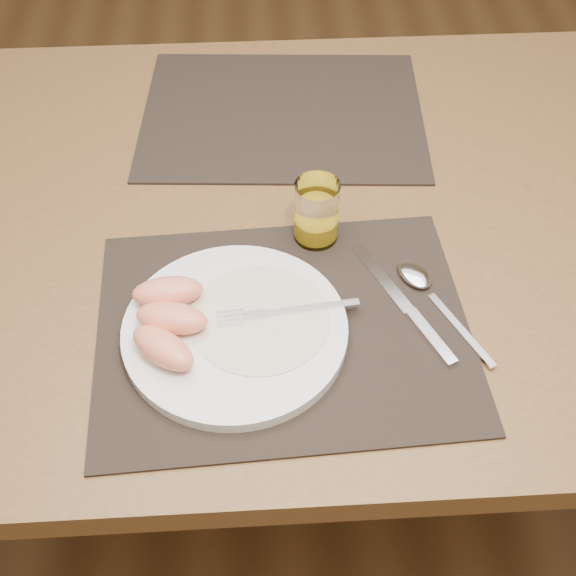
% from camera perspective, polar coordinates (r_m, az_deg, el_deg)
% --- Properties ---
extents(ground, '(5.00, 5.00, 0.00)m').
position_cam_1_polar(ground, '(1.63, -0.17, -13.39)').
color(ground, brown).
rests_on(ground, ground).
extents(table, '(1.40, 0.90, 0.75)m').
position_cam_1_polar(table, '(1.09, -0.24, 3.22)').
color(table, brown).
rests_on(table, ground).
extents(placemat_near, '(0.47, 0.37, 0.00)m').
position_cam_1_polar(placemat_near, '(0.88, -0.38, -3.16)').
color(placemat_near, black).
rests_on(placemat_near, table).
extents(placemat_far, '(0.47, 0.38, 0.00)m').
position_cam_1_polar(placemat_far, '(1.20, -0.42, 13.61)').
color(placemat_far, black).
rests_on(placemat_far, table).
extents(plate, '(0.27, 0.27, 0.02)m').
position_cam_1_polar(plate, '(0.87, -4.20, -3.35)').
color(plate, white).
rests_on(plate, placemat_near).
extents(plate_dressing, '(0.17, 0.17, 0.00)m').
position_cam_1_polar(plate_dressing, '(0.87, -2.25, -2.39)').
color(plate_dressing, white).
rests_on(plate_dressing, plate).
extents(fork, '(0.18, 0.04, 0.00)m').
position_cam_1_polar(fork, '(0.87, -1.00, -1.97)').
color(fork, silver).
rests_on(fork, plate).
extents(knife, '(0.10, 0.21, 0.01)m').
position_cam_1_polar(knife, '(0.90, 9.60, -1.82)').
color(knife, silver).
rests_on(knife, placemat_near).
extents(spoon, '(0.10, 0.18, 0.01)m').
position_cam_1_polar(spoon, '(0.93, 10.46, 0.51)').
color(spoon, silver).
rests_on(spoon, placemat_near).
extents(juice_glass, '(0.06, 0.06, 0.09)m').
position_cam_1_polar(juice_glass, '(0.96, 2.27, 5.84)').
color(juice_glass, white).
rests_on(juice_glass, placemat_near).
extents(grapefruit_wedges, '(0.10, 0.15, 0.03)m').
position_cam_1_polar(grapefruit_wedges, '(0.85, -9.50, -2.40)').
color(grapefruit_wedges, '#F48963').
rests_on(grapefruit_wedges, plate).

